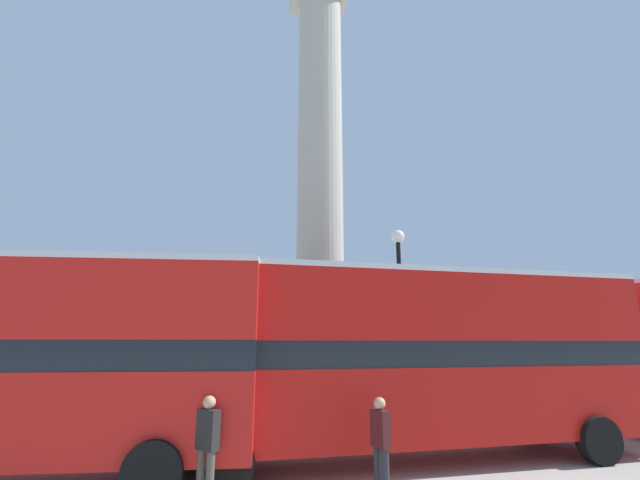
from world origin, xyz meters
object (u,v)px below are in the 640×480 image
object	(u,v)px
monument_column	(320,246)
pedestrian_by_plinth	(207,442)
bus_c	(403,353)
equestrian_statue	(495,357)
street_lamp	(401,313)
pedestrian_near_lamp	(381,441)

from	to	relation	value
monument_column	pedestrian_by_plinth	xyz separation A→B (m)	(-3.71, -9.00, -5.58)
bus_c	equestrian_statue	distance (m)	15.76
monument_column	pedestrian_by_plinth	size ratio (longest dim) A/B	12.25
street_lamp	pedestrian_near_lamp	size ratio (longest dim) A/B	3.79
bus_c	pedestrian_by_plinth	bearing A→B (deg)	-159.48
bus_c	pedestrian_near_lamp	xyz separation A→B (m)	(-1.30, -2.07, -1.46)
street_lamp	pedestrian_near_lamp	bearing A→B (deg)	-116.40
street_lamp	pedestrian_near_lamp	distance (m)	6.07
monument_column	equestrian_statue	xyz separation A→B (m)	(10.70, 4.88, -4.68)
monument_column	bus_c	size ratio (longest dim) A/B	1.79
street_lamp	pedestrian_by_plinth	xyz separation A→B (m)	(-5.44, -4.66, -2.54)
equestrian_statue	pedestrian_by_plinth	xyz separation A→B (m)	(-14.41, -13.88, -0.90)
bus_c	street_lamp	distance (m)	3.27
street_lamp	pedestrian_by_plinth	size ratio (longest dim) A/B	3.65
monument_column	pedestrian_near_lamp	distance (m)	10.86
equestrian_statue	street_lamp	bearing A→B (deg)	-148.39
monument_column	pedestrian_near_lamp	world-z (taller)	monument_column
equestrian_statue	street_lamp	world-z (taller)	equestrian_statue
pedestrian_by_plinth	pedestrian_near_lamp	bearing A→B (deg)	-137.74
equestrian_statue	street_lamp	size ratio (longest dim) A/B	1.04
monument_column	street_lamp	bearing A→B (deg)	-68.24
monument_column	street_lamp	size ratio (longest dim) A/B	3.36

